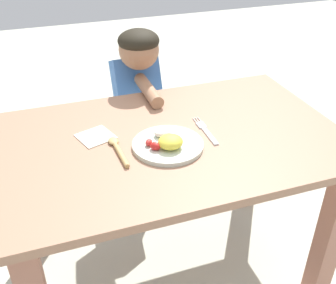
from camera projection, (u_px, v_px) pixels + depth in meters
ground_plane at (170, 268)px, 1.80m from camera, size 8.00×8.00×0.00m
dining_table at (171, 168)px, 1.51m from camera, size 1.23×0.78×0.69m
plate at (168, 143)px, 1.37m from camera, size 0.24×0.24×0.06m
fork at (206, 131)px, 1.46m from camera, size 0.03×0.20×0.01m
spoon at (118, 149)px, 1.35m from camera, size 0.04×0.19×0.02m
person at (138, 113)px, 1.97m from camera, size 0.22×0.45×0.94m
napkin at (96, 137)px, 1.43m from camera, size 0.15×0.14×0.00m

